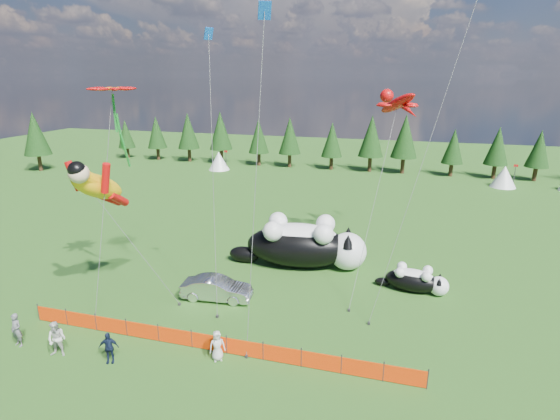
# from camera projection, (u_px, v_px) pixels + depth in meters

# --- Properties ---
(ground) EXTENTS (160.00, 160.00, 0.00)m
(ground) POSITION_uv_depth(u_px,v_px,m) (231.00, 321.00, 25.93)
(ground) COLOR #0E3409
(ground) RESTS_ON ground
(safety_fence) EXTENTS (22.06, 0.06, 1.10)m
(safety_fence) POSITION_uv_depth(u_px,v_px,m) (209.00, 342.00, 23.03)
(safety_fence) COLOR #262626
(safety_fence) RESTS_ON ground
(tree_line) EXTENTS (90.00, 4.00, 8.00)m
(tree_line) POSITION_uv_depth(u_px,v_px,m) (341.00, 144.00, 66.12)
(tree_line) COLOR black
(tree_line) RESTS_ON ground
(festival_tents) EXTENTS (50.00, 3.20, 2.80)m
(festival_tents) POSITION_uv_depth(u_px,v_px,m) (416.00, 172.00, 59.44)
(festival_tents) COLOR white
(festival_tents) RESTS_ON ground
(cat_large) EXTENTS (10.57, 4.57, 3.82)m
(cat_large) POSITION_uv_depth(u_px,v_px,m) (304.00, 244.00, 32.95)
(cat_large) COLOR black
(cat_large) RESTS_ON ground
(cat_small) EXTENTS (4.86, 2.09, 1.75)m
(cat_small) POSITION_uv_depth(u_px,v_px,m) (416.00, 280.00, 29.31)
(cat_small) COLOR black
(cat_small) RESTS_ON ground
(car) EXTENTS (4.70, 2.04, 1.51)m
(car) POSITION_uv_depth(u_px,v_px,m) (217.00, 289.00, 28.28)
(car) COLOR silver
(car) RESTS_ON ground
(spectator_a) EXTENTS (0.76, 0.57, 1.89)m
(spectator_a) POSITION_uv_depth(u_px,v_px,m) (16.00, 330.00, 23.33)
(spectator_a) COLOR slate
(spectator_a) RESTS_ON ground
(spectator_b) EXTENTS (1.04, 0.74, 1.95)m
(spectator_b) POSITION_uv_depth(u_px,v_px,m) (57.00, 339.00, 22.46)
(spectator_b) COLOR beige
(spectator_b) RESTS_ON ground
(spectator_c) EXTENTS (1.11, 0.84, 1.70)m
(spectator_c) POSITION_uv_depth(u_px,v_px,m) (109.00, 348.00, 21.99)
(spectator_c) COLOR #131D36
(spectator_c) RESTS_ON ground
(spectator_e) EXTENTS (0.96, 0.88, 1.65)m
(spectator_e) POSITION_uv_depth(u_px,v_px,m) (217.00, 346.00, 22.19)
(spectator_e) COLOR beige
(spectator_e) RESTS_ON ground
(superhero_kite) EXTENTS (6.58, 4.87, 10.31)m
(superhero_kite) POSITION_uv_depth(u_px,v_px,m) (98.00, 186.00, 25.66)
(superhero_kite) COLOR #F0B00C
(superhero_kite) RESTS_ON ground
(gecko_kite) EXTENTS (5.88, 13.22, 15.45)m
(gecko_kite) POSITION_uv_depth(u_px,v_px,m) (397.00, 103.00, 31.96)
(gecko_kite) COLOR red
(gecko_kite) RESTS_ON ground
(flower_kite) EXTENTS (2.80, 5.13, 13.61)m
(flower_kite) POSITION_uv_depth(u_px,v_px,m) (112.00, 92.00, 24.83)
(flower_kite) COLOR red
(flower_kite) RESTS_ON ground
(diamond_kite_a) EXTENTS (2.45, 5.48, 17.42)m
(diamond_kite_a) POSITION_uv_depth(u_px,v_px,m) (209.00, 49.00, 26.52)
(diamond_kite_a) COLOR blue
(diamond_kite_a) RESTS_ON ground
(diamond_kite_c) EXTENTS (1.16, 3.69, 17.76)m
(diamond_kite_c) POSITION_uv_depth(u_px,v_px,m) (264.00, 25.00, 20.64)
(diamond_kite_c) COLOR blue
(diamond_kite_c) RESTS_ON ground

